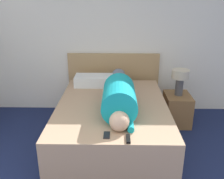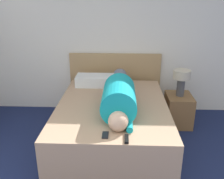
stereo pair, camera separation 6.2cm
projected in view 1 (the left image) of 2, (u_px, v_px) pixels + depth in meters
wall_back at (129, 36)px, 4.11m from camera, size 6.12×0.06×2.60m
bed at (112, 124)px, 3.37m from camera, size 1.42×1.93×0.60m
headboard at (113, 82)px, 4.33m from camera, size 1.54×0.04×1.02m
nightstand at (177, 109)px, 3.94m from camera, size 0.38×0.49×0.48m
table_lamp at (180, 78)px, 3.76m from camera, size 0.26×0.26×0.40m
person_lying at (119, 95)px, 3.09m from camera, size 0.39×1.72×0.39m
pillow_near_headboard at (95, 81)px, 3.90m from camera, size 0.63×0.31×0.16m
tv_remote at (128, 139)px, 2.44m from camera, size 0.04×0.15×0.02m
cell_phone at (107, 135)px, 2.51m from camera, size 0.06×0.13×0.01m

